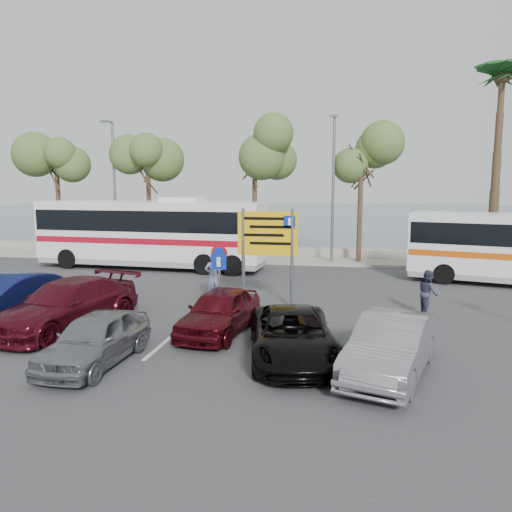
% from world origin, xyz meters
% --- Properties ---
extents(ground, '(120.00, 120.00, 0.00)m').
position_xyz_m(ground, '(0.00, 0.00, 0.00)').
color(ground, '#37373A').
rests_on(ground, ground).
extents(kerb_strip, '(44.00, 2.40, 0.15)m').
position_xyz_m(kerb_strip, '(0.00, 14.00, 0.07)').
color(kerb_strip, gray).
rests_on(kerb_strip, ground).
extents(seawall, '(48.00, 0.80, 0.60)m').
position_xyz_m(seawall, '(0.00, 16.00, 0.30)').
color(seawall, gray).
rests_on(seawall, ground).
extents(sea, '(140.00, 140.00, 0.00)m').
position_xyz_m(sea, '(0.00, 60.00, 0.01)').
color(sea, '#3C4F61').
rests_on(sea, ground).
extents(tree_far_left, '(3.20, 3.20, 7.60)m').
position_xyz_m(tree_far_left, '(-14.00, 14.00, 6.33)').
color(tree_far_left, '#382619').
rests_on(tree_far_left, kerb_strip).
extents(tree_left, '(3.20, 3.20, 7.20)m').
position_xyz_m(tree_left, '(-8.00, 14.00, 6.00)').
color(tree_left, '#382619').
rests_on(tree_left, kerb_strip).
extents(tree_mid, '(3.20, 3.20, 8.00)m').
position_xyz_m(tree_mid, '(-1.50, 14.00, 6.65)').
color(tree_mid, '#382619').
rests_on(tree_mid, kerb_strip).
extents(tree_right, '(3.20, 3.20, 7.40)m').
position_xyz_m(tree_right, '(4.50, 14.00, 6.17)').
color(tree_right, '#382619').
rests_on(tree_right, kerb_strip).
extents(palm_tree, '(4.80, 4.80, 11.20)m').
position_xyz_m(palm_tree, '(11.50, 14.00, 9.87)').
color(palm_tree, '#382619').
rests_on(palm_tree, kerb_strip).
extents(street_lamp_left, '(0.45, 1.15, 8.01)m').
position_xyz_m(street_lamp_left, '(-10.00, 13.52, 4.60)').
color(street_lamp_left, slate).
rests_on(street_lamp_left, kerb_strip).
extents(street_lamp_right, '(0.45, 1.15, 8.01)m').
position_xyz_m(street_lamp_right, '(3.00, 13.52, 4.60)').
color(street_lamp_right, slate).
rests_on(street_lamp_right, kerb_strip).
extents(direction_sign, '(2.20, 0.12, 3.60)m').
position_xyz_m(direction_sign, '(1.00, 3.20, 2.43)').
color(direction_sign, slate).
rests_on(direction_sign, ground).
extents(sign_no_stop, '(0.60, 0.08, 2.35)m').
position_xyz_m(sign_no_stop, '(-0.60, 2.38, 1.58)').
color(sign_no_stop, slate).
rests_on(sign_no_stop, ground).
extents(sign_parking, '(0.50, 0.07, 2.25)m').
position_xyz_m(sign_parking, '(-0.20, 0.79, 1.47)').
color(sign_parking, slate).
rests_on(sign_parking, ground).
extents(lane_markings, '(12.02, 4.20, 0.01)m').
position_xyz_m(lane_markings, '(-1.14, -1.00, 0.00)').
color(lane_markings, silver).
rests_on(lane_markings, ground).
extents(coach_bus_left, '(12.42, 3.35, 3.83)m').
position_xyz_m(coach_bus_left, '(-6.50, 10.50, 1.78)').
color(coach_bus_left, white).
rests_on(coach_bus_left, ground).
extents(car_silver_a, '(1.70, 3.87, 1.30)m').
position_xyz_m(car_silver_a, '(-2.27, -3.50, 0.65)').
color(car_silver_a, slate).
rests_on(car_silver_a, ground).
extents(car_blue, '(2.59, 4.89, 1.53)m').
position_xyz_m(car_blue, '(-7.07, -0.33, 0.77)').
color(car_blue, '#10184C').
rests_on(car_blue, ground).
extents(car_maroon, '(3.27, 5.56, 1.51)m').
position_xyz_m(car_maroon, '(-4.67, -0.78, 0.76)').
color(car_maroon, '#4F0D1A').
rests_on(car_maroon, ground).
extents(car_red, '(2.10, 4.18, 1.37)m').
position_xyz_m(car_red, '(0.13, -0.41, 0.68)').
color(car_red, '#490A11').
rests_on(car_red, ground).
extents(suv_black, '(2.97, 4.90, 1.27)m').
position_xyz_m(suv_black, '(2.53, -2.25, 0.64)').
color(suv_black, black).
rests_on(suv_black, ground).
extents(car_silver_b, '(2.67, 4.55, 1.42)m').
position_xyz_m(car_silver_b, '(4.93, -2.92, 0.71)').
color(car_silver_b, gray).
rests_on(car_silver_b, ground).
extents(pedestrian_near, '(0.79, 0.68, 1.82)m').
position_xyz_m(pedestrian_near, '(-1.30, 4.07, 0.91)').
color(pedestrian_near, '#7E90B8').
rests_on(pedestrian_near, ground).
extents(pedestrian_far, '(0.75, 0.88, 1.57)m').
position_xyz_m(pedestrian_far, '(6.62, 2.99, 0.79)').
color(pedestrian_far, '#31354A').
rests_on(pedestrian_far, ground).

